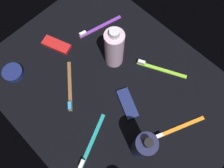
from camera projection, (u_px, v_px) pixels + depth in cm
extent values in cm
cube|color=black|center=(112.00, 88.00, 75.37)|extent=(84.00, 64.00, 1.20)
cylinder|color=#1D1E41|center=(143.00, 146.00, 59.97)|extent=(5.74, 5.74, 16.52)
cylinder|color=black|center=(148.00, 143.00, 50.92)|extent=(2.20, 2.20, 2.80)
cylinder|color=silver|center=(114.00, 49.00, 71.18)|extent=(6.43, 6.43, 15.62)
cylinder|color=silver|center=(114.00, 33.00, 62.83)|extent=(3.20, 3.20, 2.20)
cube|color=#8CD133|center=(162.00, 69.00, 76.63)|extent=(16.70, 8.99, 0.90)
cube|color=white|center=(142.00, 62.00, 76.48)|extent=(2.82, 2.13, 1.20)
cube|color=brown|center=(70.00, 85.00, 74.54)|extent=(14.63, 12.40, 0.90)
cube|color=#338CCC|center=(70.00, 106.00, 70.95)|extent=(2.70, 2.51, 1.20)
cube|color=purple|center=(100.00, 26.00, 82.92)|extent=(5.53, 17.75, 0.90)
cube|color=white|center=(83.00, 34.00, 80.58)|extent=(1.70, 2.79, 1.20)
cube|color=teal|center=(92.00, 141.00, 68.10)|extent=(7.94, 17.11, 0.90)
cube|color=white|center=(82.00, 164.00, 64.70)|extent=(2.00, 2.82, 1.20)
cube|color=orange|center=(179.00, 128.00, 69.51)|extent=(8.39, 16.94, 0.90)
cube|color=white|center=(159.00, 136.00, 67.57)|extent=(2.06, 2.82, 1.20)
cube|color=navy|center=(127.00, 104.00, 71.97)|extent=(11.12, 8.00, 1.50)
cube|color=red|center=(56.00, 45.00, 79.75)|extent=(11.14, 7.27, 1.50)
cylinder|color=navy|center=(13.00, 73.00, 75.50)|extent=(6.98, 6.98, 2.19)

